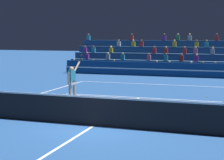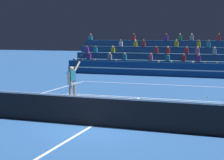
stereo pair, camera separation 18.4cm
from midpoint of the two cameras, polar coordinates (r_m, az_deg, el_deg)
ground_plane at (r=13.30m, az=-3.24°, el=-7.01°), size 120.00×120.00×0.00m
court_lines at (r=13.30m, az=-3.24°, el=-6.99°), size 11.10×23.90×0.01m
tennis_net at (r=13.18m, az=-3.26°, el=-4.71°), size 12.00×0.10×1.10m
sponsor_banner_wall at (r=29.37m, az=9.10°, el=1.56°), size 18.00×0.26×1.10m
bleacher_stand at (r=33.07m, az=10.21°, el=2.93°), size 18.98×4.75×3.38m
tennis_player at (r=17.97m, az=-6.38°, el=-0.26°), size 0.47×1.29×2.32m
tennis_ball at (r=19.92m, az=14.03°, el=-2.48°), size 0.07×0.07×0.07m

